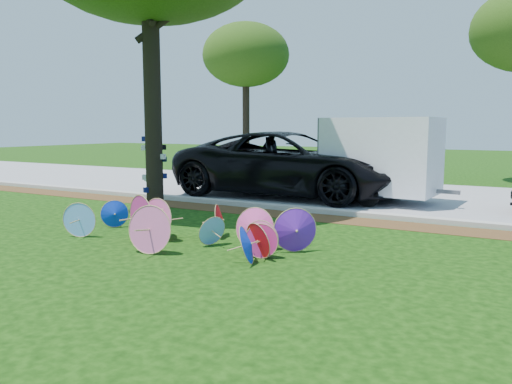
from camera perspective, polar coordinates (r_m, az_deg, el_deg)
ground at (r=8.77m, az=-9.31°, el=-7.13°), size 90.00×90.00×0.00m
mulch_strip at (r=12.52m, az=3.56°, el=-2.62°), size 90.00×1.00×0.01m
curb at (r=13.14m, az=4.87°, el=-1.91°), size 90.00×0.30×0.12m
street at (r=16.98m, az=10.62°, el=-0.07°), size 90.00×8.00×0.01m
parasol_pile at (r=9.34m, az=-7.50°, el=-3.83°), size 4.99×2.18×0.90m
black_van at (r=15.86m, az=3.87°, el=3.20°), size 7.41×3.56×2.04m
cargo_trailer at (r=14.83m, az=14.15°, el=4.07°), size 3.20×2.17×2.75m
bg_trees at (r=21.72m, az=25.40°, el=16.23°), size 25.79×6.62×7.40m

